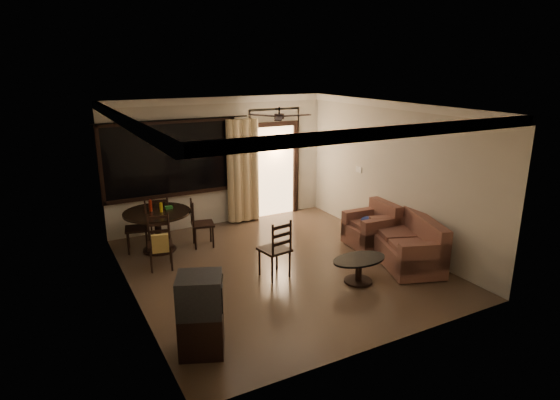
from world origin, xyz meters
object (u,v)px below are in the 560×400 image
dining_chair_west (138,237)px  armchair (373,229)px  dining_table (157,220)px  sofa (409,246)px  coffee_table (359,266)px  dining_chair_east (202,232)px  dining_chair_north (160,227)px  side_chair (275,260)px  dining_chair_south (161,252)px  tv_cabinet (201,314)px

dining_chair_west → armchair: dining_chair_west is taller
dining_table → dining_chair_west: 0.52m
sofa → coffee_table: bearing=-152.7°
coffee_table → dining_table: bearing=131.2°
dining_table → dining_chair_east: size_ratio=1.32×
dining_chair_north → side_chair: 2.89m
side_chair → dining_chair_north: bearing=-72.5°
dining_chair_west → armchair: size_ratio=1.06×
dining_chair_west → coffee_table: bearing=55.1°
dining_chair_east → dining_chair_south: same height
dining_chair_north → sofa: 4.88m
armchair → side_chair: (-2.35, -0.32, -0.05)m
dining_table → sofa: size_ratio=0.70×
dining_chair_west → dining_table: bearing=76.2°
dining_chair_north → coffee_table: bearing=136.6°
dining_chair_north → armchair: (3.63, -2.27, 0.07)m
side_chair → coffee_table: bearing=134.1°
dining_chair_south → armchair: bearing=-1.1°
coffee_table → tv_cabinet: bearing=-167.5°
dining_chair_north → sofa: size_ratio=0.53×
dining_table → tv_cabinet: 3.58m
dining_chair_west → side_chair: bearing=50.4°
tv_cabinet → sofa: tv_cabinet is taller
tv_cabinet → side_chair: 2.35m
armchair → dining_chair_south: bearing=170.7°
tv_cabinet → dining_table: bearing=107.0°
dining_table → dining_chair_south: (-0.18, -0.84, -0.31)m
coffee_table → side_chair: (-1.11, 0.84, 0.02)m
dining_chair_east → tv_cabinet: 3.60m
dining_table → side_chair: side_chair is taller
sofa → dining_chair_north: bearing=157.6°
dining_chair_west → coffee_table: size_ratio=0.99×
side_chair → tv_cabinet: bearing=30.8°
dining_chair_east → sofa: bearing=-119.1°
dining_chair_east → sofa: (2.97, -2.57, 0.06)m
dining_chair_east → tv_cabinet: bearing=172.5°
dining_chair_east → side_chair: side_chair is taller
armchair → sofa: bearing=-86.1°
dining_table → dining_chair_south: 0.91m
tv_cabinet → sofa: size_ratio=0.58×
dining_chair_west → tv_cabinet: 3.74m
dining_chair_east → tv_cabinet: tv_cabinet is taller
tv_cabinet → side_chair: size_ratio=1.02×
dining_chair_east → coffee_table: bearing=-135.9°
tv_cabinet → armchair: tv_cabinet is taller
dining_chair_west → sofa: dining_chair_west is taller
dining_table → tv_cabinet: bearing=-95.9°
dining_chair_west → sofa: bearing=66.7°
dining_chair_north → armchair: size_ratio=1.06×
tv_cabinet → dining_chair_east: bearing=93.7°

